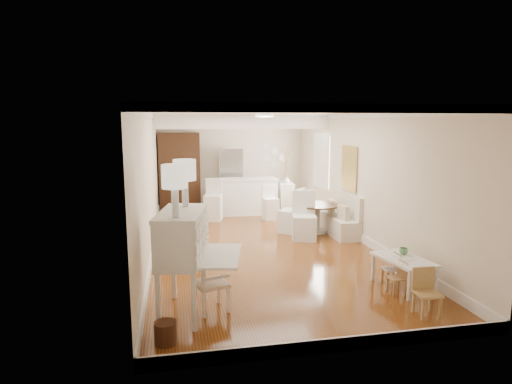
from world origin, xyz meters
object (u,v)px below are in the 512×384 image
object	(u,v)px
sideboard	(286,197)
gustavian_armchair	(211,283)
kids_chair_b	(391,269)
kids_chair_a	(397,277)
slip_chair_near	(304,216)
kids_table	(403,273)
secretary_bureau	(182,263)
breakfast_counter	(241,196)
wicker_basket	(165,333)
pantry_cabinet	(180,171)
kids_chair_c	(428,293)
dining_table	(317,219)
slip_chair_far	(292,210)
bar_stool_left	(213,200)
fridge	(242,178)
bar_stool_right	(270,203)

from	to	relation	value
sideboard	gustavian_armchair	bearing A→B (deg)	-105.87
kids_chair_b	kids_chair_a	bearing A→B (deg)	-14.61
kids_chair_a	slip_chair_near	distance (m)	3.28
kids_table	secretary_bureau	bearing A→B (deg)	-175.74
breakfast_counter	slip_chair_near	bearing A→B (deg)	-71.77
sideboard	kids_chair_a	bearing A→B (deg)	-81.83
wicker_basket	pantry_cabinet	bearing A→B (deg)	87.63
kids_chair_c	breakfast_counter	size ratio (longest dim) A/B	0.32
wicker_basket	kids_chair_b	distance (m)	3.79
pantry_cabinet	sideboard	world-z (taller)	pantry_cabinet
secretary_bureau	kids_chair_b	xyz separation A→B (m)	(3.35, 0.47, -0.47)
secretary_bureau	dining_table	bearing A→B (deg)	60.98
dining_table	breakfast_counter	size ratio (longest dim) A/B	0.50
slip_chair_far	bar_stool_left	world-z (taller)	bar_stool_left
kids_chair_a	bar_stool_left	world-z (taller)	bar_stool_left
secretary_bureau	dining_table	xyz separation A→B (m)	(3.24, 3.81, -0.38)
gustavian_armchair	slip_chair_near	bearing A→B (deg)	-52.09
kids_table	pantry_cabinet	distance (m)	7.84
kids_table	fridge	size ratio (longest dim) A/B	0.54
slip_chair_near	breakfast_counter	bearing A→B (deg)	121.27
gustavian_armchair	kids_chair_c	world-z (taller)	gustavian_armchair
kids_table	dining_table	size ratio (longest dim) A/B	0.97
kids_chair_c	sideboard	size ratio (longest dim) A/B	0.74
dining_table	slip_chair_far	bearing A→B (deg)	166.04
gustavian_armchair	kids_table	bearing A→B (deg)	-101.99
gustavian_armchair	kids_chair_a	size ratio (longest dim) A/B	1.58
wicker_basket	fridge	size ratio (longest dim) A/B	0.15
kids_chair_b	gustavian_armchair	bearing A→B (deg)	-79.60
secretary_bureau	kids_chair_b	world-z (taller)	secretary_bureau
wicker_basket	gustavian_armchair	bearing A→B (deg)	52.61
wicker_basket	kids_chair_c	size ratio (longest dim) A/B	0.41
kids_chair_c	dining_table	bearing A→B (deg)	93.63
dining_table	pantry_cabinet	world-z (taller)	pantry_cabinet
kids_chair_c	slip_chair_near	world-z (taller)	slip_chair_near
kids_chair_b	breakfast_counter	bearing A→B (deg)	-162.89
dining_table	breakfast_counter	xyz separation A→B (m)	(-1.44, 2.41, 0.17)
secretary_bureau	bar_stool_left	bearing A→B (deg)	91.85
slip_chair_near	bar_stool_right	xyz separation A→B (m)	(-0.30, 2.06, -0.08)
slip_chair_far	fridge	bearing A→B (deg)	-128.74
kids_table	slip_chair_far	size ratio (longest dim) A/B	0.91
bar_stool_left	slip_chair_near	bearing A→B (deg)	-35.69
kids_chair_c	sideboard	world-z (taller)	sideboard
slip_chair_far	pantry_cabinet	size ratio (longest dim) A/B	0.47
kids_table	slip_chair_near	size ratio (longest dim) A/B	0.90
bar_stool_left	wicker_basket	bearing A→B (deg)	-85.07
kids_chair_a	fridge	bearing A→B (deg)	-172.88
gustavian_armchair	kids_table	size ratio (longest dim) A/B	0.82
kids_chair_b	bar_stool_right	size ratio (longest dim) A/B	0.54
gustavian_armchair	pantry_cabinet	bearing A→B (deg)	-13.92
slip_chair_far	fridge	distance (m)	3.40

